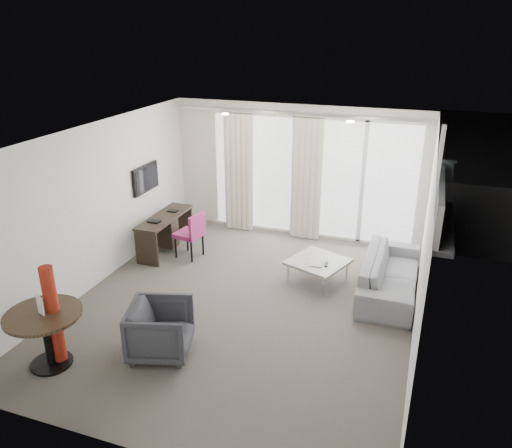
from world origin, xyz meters
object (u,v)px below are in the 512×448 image
(desk, at_px, (166,233))
(tub_armchair, at_px, (161,330))
(round_table, at_px, (48,339))
(coffee_table, at_px, (318,271))
(sofa, at_px, (390,274))
(red_lamp, at_px, (54,316))
(rattan_chair_a, at_px, (357,198))
(rattan_chair_b, at_px, (380,192))
(desk_chair, at_px, (189,235))

(desk, bearing_deg, tub_armchair, -62.14)
(round_table, bearing_deg, tub_armchair, 29.13)
(coffee_table, relative_size, sofa, 0.40)
(coffee_table, bearing_deg, sofa, 2.88)
(desk, relative_size, tub_armchair, 1.87)
(desk, distance_m, red_lamp, 3.45)
(desk, distance_m, sofa, 4.14)
(desk, bearing_deg, rattan_chair_a, 44.23)
(rattan_chair_b, bearing_deg, tub_armchair, -90.26)
(coffee_table, bearing_deg, desk_chair, 176.26)
(coffee_table, bearing_deg, tub_armchair, -119.79)
(tub_armchair, relative_size, sofa, 0.37)
(desk, bearing_deg, sofa, -2.79)
(rattan_chair_a, relative_size, rattan_chair_b, 0.93)
(round_table, distance_m, rattan_chair_b, 7.75)
(red_lamp, xyz_separation_m, sofa, (3.78, 3.21, -0.36))
(round_table, xyz_separation_m, rattan_chair_a, (2.80, 6.52, 0.03))
(round_table, relative_size, red_lamp, 0.70)
(desk_chair, bearing_deg, round_table, -83.97)
(desk_chair, distance_m, red_lamp, 3.33)
(desk, bearing_deg, red_lamp, -84.00)
(sofa, bearing_deg, red_lamp, 130.39)
(desk_chair, distance_m, round_table, 3.42)
(desk, relative_size, red_lamp, 1.09)
(desk_chair, height_order, coffee_table, desk_chair)
(desk, xyz_separation_m, rattan_chair_b, (3.55, 3.53, 0.09))
(tub_armchair, bearing_deg, rattan_chair_a, -31.73)
(desk_chair, bearing_deg, coffee_table, 6.40)
(sofa, bearing_deg, desk_chair, 88.39)
(red_lamp, height_order, tub_armchair, red_lamp)
(desk_chair, relative_size, rattan_chair_b, 1.00)
(red_lamp, distance_m, sofa, 4.97)
(rattan_chair_a, distance_m, rattan_chair_b, 0.68)
(coffee_table, xyz_separation_m, sofa, (1.16, 0.06, 0.12))
(red_lamp, height_order, rattan_chair_b, red_lamp)
(desk, xyz_separation_m, rattan_chair_a, (3.10, 3.01, 0.06))
(coffee_table, height_order, sofa, sofa)
(rattan_chair_b, bearing_deg, coffee_table, -81.00)
(desk, height_order, tub_armchair, tub_armchair)
(desk, bearing_deg, coffee_table, -4.98)
(desk, xyz_separation_m, sofa, (4.13, -0.20, -0.03))
(desk_chair, distance_m, coffee_table, 2.45)
(desk_chair, xyz_separation_m, coffee_table, (2.44, -0.16, -0.24))
(desk, distance_m, rattan_chair_a, 4.32)
(rattan_chair_a, bearing_deg, sofa, -67.80)
(desk, height_order, round_table, round_table)
(tub_armchair, xyz_separation_m, rattan_chair_a, (1.60, 5.85, 0.05))
(desk_chair, height_order, rattan_chair_b, rattan_chair_b)
(desk_chair, distance_m, rattan_chair_b, 4.71)
(tub_armchair, bearing_deg, coffee_table, -46.27)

